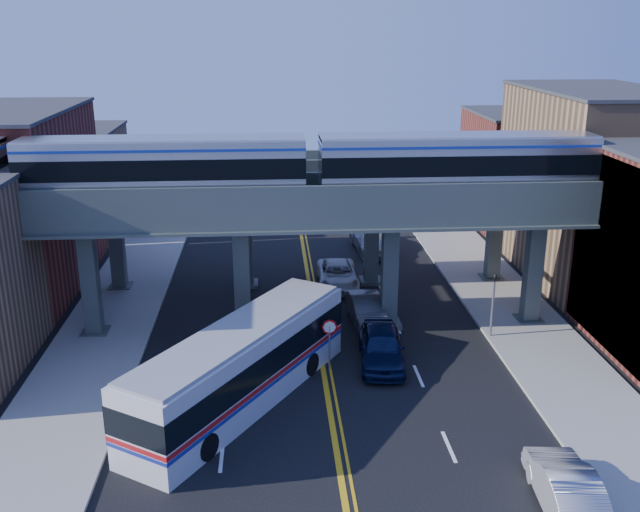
% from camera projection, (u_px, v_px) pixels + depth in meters
% --- Properties ---
extents(ground, '(120.00, 120.00, 0.00)m').
position_uv_depth(ground, '(328.00, 401.00, 31.84)').
color(ground, black).
rests_on(ground, ground).
extents(sidewalk_west, '(5.00, 70.00, 0.16)m').
position_uv_depth(sidewalk_west, '(113.00, 318.00, 40.51)').
color(sidewalk_west, gray).
rests_on(sidewalk_west, ground).
extents(sidewalk_east, '(5.00, 70.00, 0.16)m').
position_uv_depth(sidewalk_east, '(508.00, 307.00, 42.08)').
color(sidewalk_east, gray).
rests_on(sidewalk_east, ground).
extents(building_west_b, '(8.00, 14.00, 11.00)m').
position_uv_depth(building_west_b, '(10.00, 202.00, 44.04)').
color(building_west_b, maroon).
rests_on(building_west_b, ground).
extents(building_west_c, '(8.00, 10.00, 8.00)m').
position_uv_depth(building_west_c, '(68.00, 182.00, 56.83)').
color(building_west_c, '#896747').
rests_on(building_west_c, ground).
extents(building_east_b, '(8.00, 14.00, 12.00)m').
position_uv_depth(building_east_b, '(591.00, 185.00, 46.39)').
color(building_east_b, '#896747').
rests_on(building_east_b, ground).
extents(building_east_c, '(8.00, 10.00, 9.00)m').
position_uv_depth(building_east_c, '(521.00, 169.00, 59.18)').
color(building_east_c, maroon).
rests_on(building_east_c, ground).
extents(mural_panel, '(0.10, 9.50, 9.50)m').
position_uv_depth(mural_panel, '(615.00, 264.00, 35.14)').
color(mural_panel, teal).
rests_on(mural_panel, ground).
extents(elevated_viaduct_near, '(52.00, 3.60, 7.40)m').
position_uv_depth(elevated_viaduct_near, '(316.00, 215.00, 37.41)').
color(elevated_viaduct_near, '#3D4744').
rests_on(elevated_viaduct_near, ground).
extents(elevated_viaduct_far, '(52.00, 3.60, 7.40)m').
position_uv_depth(elevated_viaduct_far, '(309.00, 186.00, 44.04)').
color(elevated_viaduct_far, '#3D4744').
rests_on(elevated_viaduct_far, ground).
extents(transit_train, '(44.43, 2.78, 3.24)m').
position_uv_depth(transit_train, '(164.00, 166.00, 36.05)').
color(transit_train, black).
rests_on(transit_train, elevated_viaduct_near).
extents(stop_sign, '(0.76, 0.09, 2.63)m').
position_uv_depth(stop_sign, '(329.00, 336.00, 34.16)').
color(stop_sign, slate).
rests_on(stop_sign, ground).
extents(traffic_signal, '(0.15, 0.18, 4.10)m').
position_uv_depth(traffic_signal, '(493.00, 298.00, 37.44)').
color(traffic_signal, slate).
rests_on(traffic_signal, ground).
extents(transit_bus, '(9.79, 12.80, 3.44)m').
position_uv_depth(transit_bus, '(241.00, 366.00, 31.18)').
color(transit_bus, silver).
rests_on(transit_bus, ground).
extents(car_lane_a, '(2.58, 5.44, 1.80)m').
position_uv_depth(car_lane_a, '(382.00, 347.00, 35.08)').
color(car_lane_a, '#0E1433').
rests_on(car_lane_a, ground).
extents(car_lane_b, '(2.07, 4.97, 1.60)m').
position_uv_depth(car_lane_b, '(366.00, 310.00, 39.80)').
color(car_lane_b, '#343537').
rests_on(car_lane_b, ground).
extents(car_lane_c, '(2.55, 5.39, 1.49)m').
position_uv_depth(car_lane_c, '(338.00, 275.00, 45.54)').
color(car_lane_c, '#BAB9BC').
rests_on(car_lane_c, ground).
extents(car_lane_d, '(2.96, 6.30, 1.78)m').
position_uv_depth(car_lane_d, '(371.00, 239.00, 52.57)').
color(car_lane_d, '#9C9CA0').
rests_on(car_lane_d, ground).
extents(car_parked_curb, '(2.16, 5.18, 1.67)m').
position_uv_depth(car_parked_curb, '(566.00, 488.00, 24.51)').
color(car_parked_curb, '#9E9EA2').
rests_on(car_parked_curb, ground).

